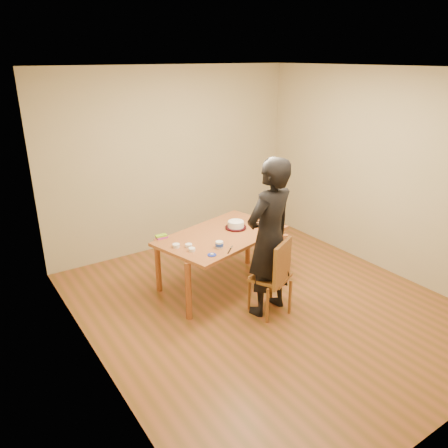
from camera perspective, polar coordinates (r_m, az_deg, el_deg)
room_shell at (r=5.08m, az=3.40°, el=4.35°), size 4.00×4.50×2.70m
dining_table at (r=5.41m, az=-0.30°, el=-1.52°), size 1.75×1.29×0.04m
dining_chair at (r=5.05m, az=6.05°, el=-6.91°), size 0.53×0.53×0.04m
cake_plate at (r=5.58m, az=1.55°, el=-0.47°), size 0.27×0.27×0.02m
cake at (r=5.56m, az=1.55°, el=-0.05°), size 0.21×0.21×0.07m
frosting_dome at (r=5.54m, az=1.56°, el=0.39°), size 0.20×0.20×0.03m
frosting_tub at (r=5.01m, az=-0.62°, el=-2.70°), size 0.09×0.09×0.08m
frosting_lid at (r=4.84m, az=-1.59°, el=-4.05°), size 0.10×0.10×0.01m
frosting_dollop at (r=4.84m, az=-1.59°, el=-3.91°), size 0.04×0.04×0.02m
ramekin_green at (r=4.95m, az=-4.21°, el=-3.35°), size 0.08×0.08×0.04m
ramekin_yellow at (r=5.06m, az=-6.27°, el=-2.83°), size 0.08×0.08×0.04m
ramekin_multi at (r=5.05m, az=-4.64°, el=-2.82°), size 0.08×0.08×0.04m
candy_box_pink at (r=5.33m, az=-8.14°, el=-1.74°), size 0.14×0.07×0.02m
candy_box_green at (r=5.32m, az=-8.22°, el=-1.53°), size 0.14×0.08×0.02m
spatula at (r=4.94m, az=0.71°, el=-3.52°), size 0.12×0.11×0.01m
person at (r=4.88m, az=5.93°, el=-1.85°), size 0.74×0.55×1.84m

